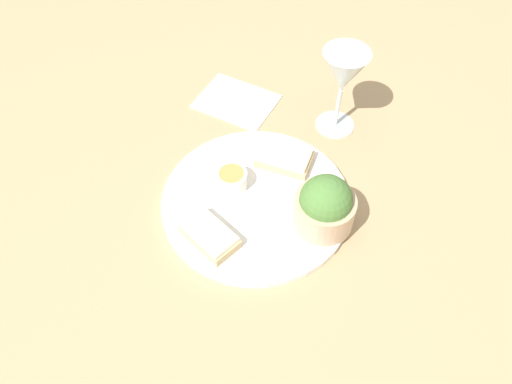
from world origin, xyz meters
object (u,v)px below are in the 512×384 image
(napkin, at_px, (236,101))
(wine_glass, at_px, (343,75))
(salad_bowl, at_px, (325,206))
(cheese_toast_far, at_px, (209,235))
(sauce_ramekin, at_px, (232,179))
(cheese_toast_near, at_px, (285,158))

(napkin, bearing_deg, wine_glass, -13.34)
(salad_bowl, relative_size, cheese_toast_far, 0.93)
(cheese_toast_far, relative_size, napkin, 0.58)
(sauce_ramekin, bearing_deg, napkin, 95.10)
(cheese_toast_far, bearing_deg, salad_bowl, 16.26)
(cheese_toast_near, bearing_deg, sauce_ramekin, -144.88)
(cheese_toast_far, height_order, napkin, cheese_toast_far)
(sauce_ramekin, xyz_separation_m, wine_glass, (0.18, 0.18, 0.09))
(cheese_toast_far, bearing_deg, wine_glass, 55.47)
(sauce_ramekin, height_order, cheese_toast_far, sauce_ramekin)
(cheese_toast_near, distance_m, napkin, 0.20)
(sauce_ramekin, bearing_deg, cheese_toast_near, 35.12)
(cheese_toast_near, xyz_separation_m, wine_glass, (0.09, 0.12, 0.10))
(wine_glass, bearing_deg, sauce_ramekin, -134.96)
(salad_bowl, height_order, napkin, salad_bowl)
(cheese_toast_near, bearing_deg, wine_glass, 52.04)
(cheese_toast_near, height_order, cheese_toast_far, same)
(sauce_ramekin, bearing_deg, cheese_toast_far, -100.95)
(sauce_ramekin, xyz_separation_m, napkin, (-0.02, 0.23, -0.03))
(cheese_toast_near, relative_size, napkin, 0.58)
(wine_glass, bearing_deg, cheese_toast_far, -124.53)
(cheese_toast_far, bearing_deg, napkin, 89.74)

